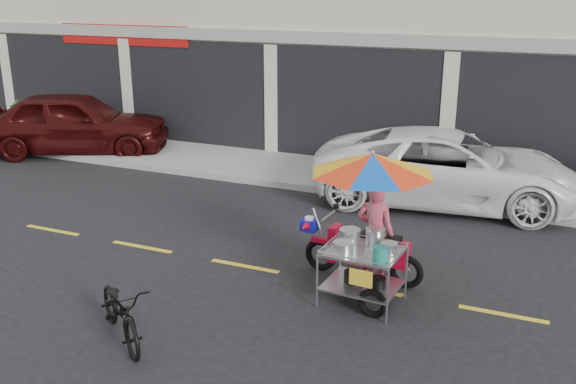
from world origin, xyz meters
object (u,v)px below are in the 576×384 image
at_px(white_pickup, 449,168).
at_px(near_bicycle, 121,311).
at_px(maroon_sedan, 75,123).
at_px(food_vendor_rig, 371,203).

distance_m(white_pickup, near_bicycle, 7.66).
xyz_separation_m(white_pickup, near_bicycle, (-2.82, -7.11, -0.34)).
bearing_deg(white_pickup, maroon_sedan, 81.81).
relative_size(white_pickup, food_vendor_rig, 2.42).
bearing_deg(white_pickup, food_vendor_rig, 168.93).
relative_size(near_bicycle, food_vendor_rig, 0.70).
bearing_deg(near_bicycle, maroon_sedan, 81.19).
bearing_deg(near_bicycle, white_pickup, 15.64).
bearing_deg(food_vendor_rig, white_pickup, 89.61).
distance_m(maroon_sedan, white_pickup, 9.87).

